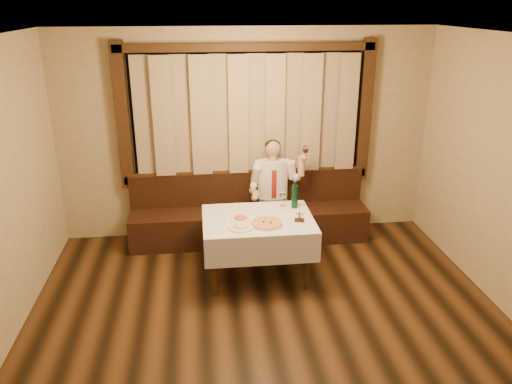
{
  "coord_description": "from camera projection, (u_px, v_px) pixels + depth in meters",
  "views": [
    {
      "loc": [
        -0.63,
        -3.51,
        3.09
      ],
      "look_at": [
        0.0,
        1.9,
        1.0
      ],
      "focal_mm": 35.0,
      "sensor_mm": 36.0,
      "label": 1
    }
  ],
  "objects": [
    {
      "name": "cruet_caddy",
      "position": [
        299.0,
        218.0,
        5.63
      ],
      "size": [
        0.12,
        0.08,
        0.11
      ],
      "rotation": [
        0.0,
        0.0,
        -0.29
      ],
      "color": "black",
      "rests_on": "dining_table"
    },
    {
      "name": "pasta_cream",
      "position": [
        241.0,
        225.0,
        5.47
      ],
      "size": [
        0.28,
        0.28,
        0.1
      ],
      "rotation": [
        0.0,
        0.0,
        -0.04
      ],
      "color": "white",
      "rests_on": "dining_table"
    },
    {
      "name": "dining_table",
      "position": [
        258.0,
        226.0,
        5.77
      ],
      "size": [
        1.27,
        0.97,
        0.76
      ],
      "color": "black",
      "rests_on": "ground"
    },
    {
      "name": "table_wine_glass",
      "position": [
        282.0,
        196.0,
        6.01
      ],
      "size": [
        0.07,
        0.07,
        0.19
      ],
      "rotation": [
        0.0,
        0.0,
        -0.17
      ],
      "color": "white",
      "rests_on": "dining_table"
    },
    {
      "name": "pizza",
      "position": [
        267.0,
        223.0,
        5.56
      ],
      "size": [
        0.37,
        0.37,
        0.04
      ],
      "rotation": [
        0.0,
        0.0,
        -0.37
      ],
      "color": "white",
      "rests_on": "dining_table"
    },
    {
      "name": "banquette",
      "position": [
        249.0,
        217.0,
        6.84
      ],
      "size": [
        3.2,
        0.61,
        0.94
      ],
      "color": "black",
      "rests_on": "ground"
    },
    {
      "name": "green_bottle",
      "position": [
        295.0,
        196.0,
        5.97
      ],
      "size": [
        0.08,
        0.08,
        0.35
      ],
      "rotation": [
        0.0,
        0.0,
        -0.32
      ],
      "color": "#0D4023",
      "rests_on": "dining_table"
    },
    {
      "name": "pasta_red",
      "position": [
        240.0,
        217.0,
        5.68
      ],
      "size": [
        0.24,
        0.24,
        0.08
      ],
      "rotation": [
        0.0,
        0.0,
        0.26
      ],
      "color": "white",
      "rests_on": "dining_table"
    },
    {
      "name": "room",
      "position": [
        267.0,
        178.0,
        4.79
      ],
      "size": [
        5.01,
        6.01,
        2.81
      ],
      "color": "black",
      "rests_on": "ground"
    },
    {
      "name": "seated_man",
      "position": [
        274.0,
        184.0,
        6.62
      ],
      "size": [
        0.76,
        0.57,
        1.4
      ],
      "color": "black",
      "rests_on": "ground"
    }
  ]
}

